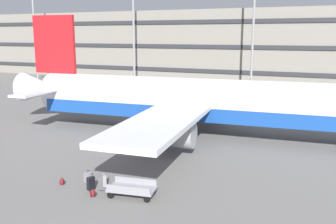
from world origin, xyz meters
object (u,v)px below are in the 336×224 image
object	(u,v)px
airliner	(198,101)
suitcase_silver	(88,178)
suitcase_large	(91,183)
backpack_teal	(93,193)
backpack_orange	(62,182)
baggage_cart	(132,189)
suitcase_upright	(105,180)

from	to	relation	value
airliner	suitcase_silver	size ratio (longest dim) A/B	44.22
airliner	suitcase_large	world-z (taller)	airliner
airliner	backpack_teal	size ratio (longest dim) A/B	77.92
backpack_orange	baggage_cart	bearing A→B (deg)	2.66
baggage_cart	backpack_orange	bearing A→B (deg)	-177.34
airliner	backpack_orange	size ratio (longest dim) A/B	82.56
suitcase_silver	suitcase_large	xyz separation A→B (m)	(0.75, -0.75, 0.06)
backpack_orange	baggage_cart	size ratio (longest dim) A/B	0.13
backpack_orange	baggage_cart	xyz separation A→B (m)	(4.60, 0.21, 0.23)
backpack_teal	airliner	bearing A→B (deg)	85.87
airliner	suitcase_large	xyz separation A→B (m)	(-1.71, -14.17, -2.56)
suitcase_silver	backpack_orange	bearing A→B (deg)	-148.32
suitcase_silver	backpack_orange	distance (m)	1.53
airliner	backpack_teal	world-z (taller)	airliner
suitcase_silver	suitcase_upright	xyz separation A→B (m)	(1.25, -0.07, 0.05)
backpack_teal	baggage_cart	bearing A→B (deg)	25.82
suitcase_upright	airliner	bearing A→B (deg)	84.84
suitcase_large	backpack_orange	distance (m)	2.06
suitcase_silver	suitcase_upright	size ratio (longest dim) A/B	0.86
suitcase_upright	backpack_teal	xyz separation A→B (m)	(0.14, -1.45, -0.20)
airliner	suitcase_large	size ratio (longest dim) A/B	37.41
backpack_orange	backpack_teal	bearing A→B (deg)	-15.01
baggage_cart	suitcase_silver	bearing A→B (deg)	170.02
suitcase_upright	baggage_cart	world-z (taller)	suitcase_upright
suitcase_large	backpack_teal	distance (m)	1.01
suitcase_silver	baggage_cart	distance (m)	3.36
suitcase_large	baggage_cart	size ratio (longest dim) A/B	0.30
suitcase_upright	baggage_cart	size ratio (longest dim) A/B	0.29
airliner	baggage_cart	size ratio (longest dim) A/B	11.09
suitcase_upright	backpack_teal	distance (m)	1.47
airliner	suitcase_silver	xyz separation A→B (m)	(-2.46, -13.42, -2.62)
airliner	backpack_teal	xyz separation A→B (m)	(-1.08, -14.94, -2.78)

